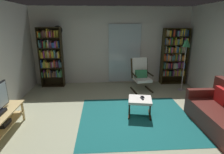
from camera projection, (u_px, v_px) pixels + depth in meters
The scene contains 13 objects.
ground_plane at pixel (120, 125), 3.84m from camera, with size 7.02×7.02×0.00m, color #A4A787.
wall_back at pixel (112, 46), 6.22m from camera, with size 5.60×0.06×2.60m, color beige.
glass_door_panel at pixel (125, 54), 6.26m from camera, with size 1.10×0.01×2.00m, color silver.
area_rug at pixel (136, 118), 4.11m from camera, with size 2.51×2.18×0.01m, color #186060.
tv_stand at pixel (0, 122), 3.39m from camera, with size 0.46×1.28×0.47m.
bookshelf_near_tv at pixel (51, 56), 5.92m from camera, with size 0.73×0.30×1.95m.
bookshelf_near_sofa at pixel (174, 55), 6.22m from camera, with size 0.85×0.30×1.91m.
lounge_armchair at pixel (141, 74), 5.74m from camera, with size 0.65×0.73×1.02m.
ottoman at pixel (140, 102), 4.16m from camera, with size 0.60×0.57×0.42m.
tv_remote at pixel (142, 99), 4.13m from camera, with size 0.04×0.14×0.02m, color black.
cell_phone at pixel (143, 97), 4.22m from camera, with size 0.07×0.14×0.01m, color black.
floor_lamp_by_shelf at pixel (186, 47), 5.43m from camera, with size 0.22×0.22×1.66m.
wall_clock at pixel (58, 30), 5.89m from camera, with size 0.29×0.03×0.29m.
Camera 1 is at (-0.37, -3.35, 2.11)m, focal length 28.96 mm.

